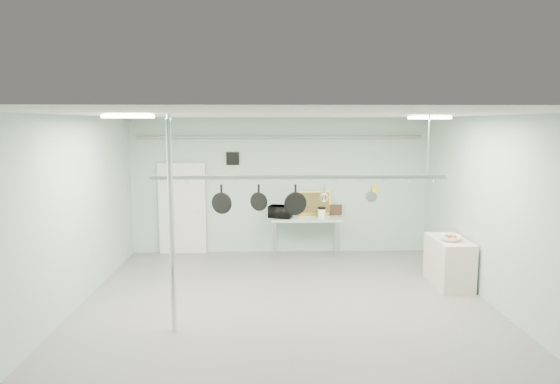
{
  "coord_description": "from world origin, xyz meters",
  "views": [
    {
      "loc": [
        -0.34,
        -7.71,
        3.06
      ],
      "look_at": [
        -0.08,
        1.0,
        1.86
      ],
      "focal_mm": 32.0,
      "sensor_mm": 36.0,
      "label": 1
    }
  ],
  "objects_px": {
    "skillet_left": "(222,199)",
    "skillet_mid": "(259,197)",
    "prep_table": "(306,221)",
    "coffee_canister": "(322,213)",
    "fruit_bowl": "(450,238)",
    "skillet_right": "(295,200)",
    "pot_rack": "(299,175)",
    "microwave": "(281,212)",
    "side_cabinet": "(449,262)",
    "chrome_pole": "(171,226)"
  },
  "relations": [
    {
      "from": "fruit_bowl",
      "to": "skillet_mid",
      "type": "distance_m",
      "value": 3.78
    },
    {
      "from": "skillet_right",
      "to": "skillet_left",
      "type": "bearing_deg",
      "value": 167.23
    },
    {
      "from": "coffee_canister",
      "to": "prep_table",
      "type": "bearing_deg",
      "value": 173.13
    },
    {
      "from": "microwave",
      "to": "fruit_bowl",
      "type": "relative_size",
      "value": 1.27
    },
    {
      "from": "skillet_left",
      "to": "skillet_mid",
      "type": "distance_m",
      "value": 0.6
    },
    {
      "from": "prep_table",
      "to": "skillet_right",
      "type": "bearing_deg",
      "value": -97.77
    },
    {
      "from": "skillet_right",
      "to": "fruit_bowl",
      "type": "bearing_deg",
      "value": 4.93
    },
    {
      "from": "skillet_right",
      "to": "coffee_canister",
      "type": "bearing_deg",
      "value": 63.33
    },
    {
      "from": "prep_table",
      "to": "coffee_canister",
      "type": "xyz_separation_m",
      "value": [
        0.36,
        -0.04,
        0.18
      ]
    },
    {
      "from": "chrome_pole",
      "to": "prep_table",
      "type": "relative_size",
      "value": 2.0
    },
    {
      "from": "prep_table",
      "to": "fruit_bowl",
      "type": "bearing_deg",
      "value": -43.45
    },
    {
      "from": "prep_table",
      "to": "pot_rack",
      "type": "xyz_separation_m",
      "value": [
        -0.4,
        -3.3,
        1.4
      ]
    },
    {
      "from": "microwave",
      "to": "skillet_mid",
      "type": "relative_size",
      "value": 1.23
    },
    {
      "from": "pot_rack",
      "to": "microwave",
      "type": "distance_m",
      "value": 3.5
    },
    {
      "from": "side_cabinet",
      "to": "skillet_mid",
      "type": "bearing_deg",
      "value": -163.0
    },
    {
      "from": "fruit_bowl",
      "to": "skillet_left",
      "type": "xyz_separation_m",
      "value": [
        -4.14,
        -0.94,
        0.9
      ]
    },
    {
      "from": "skillet_left",
      "to": "skillet_mid",
      "type": "xyz_separation_m",
      "value": [
        0.6,
        0.0,
        0.03
      ]
    },
    {
      "from": "chrome_pole",
      "to": "microwave",
      "type": "distance_m",
      "value": 4.56
    },
    {
      "from": "pot_rack",
      "to": "fruit_bowl",
      "type": "xyz_separation_m",
      "value": [
        2.89,
        0.94,
        -1.28
      ]
    },
    {
      "from": "prep_table",
      "to": "skillet_left",
      "type": "bearing_deg",
      "value": -116.58
    },
    {
      "from": "skillet_mid",
      "to": "coffee_canister",
      "type": "bearing_deg",
      "value": 92.64
    },
    {
      "from": "fruit_bowl",
      "to": "skillet_right",
      "type": "bearing_deg",
      "value": -162.3
    },
    {
      "from": "microwave",
      "to": "fruit_bowl",
      "type": "height_order",
      "value": "microwave"
    },
    {
      "from": "chrome_pole",
      "to": "pot_rack",
      "type": "distance_m",
      "value": 2.19
    },
    {
      "from": "fruit_bowl",
      "to": "skillet_left",
      "type": "distance_m",
      "value": 4.34
    },
    {
      "from": "skillet_mid",
      "to": "chrome_pole",
      "type": "bearing_deg",
      "value": -118.34
    },
    {
      "from": "side_cabinet",
      "to": "skillet_mid",
      "type": "distance_m",
      "value": 4.02
    },
    {
      "from": "skillet_left",
      "to": "skillet_right",
      "type": "height_order",
      "value": "same"
    },
    {
      "from": "pot_rack",
      "to": "skillet_mid",
      "type": "xyz_separation_m",
      "value": [
        -0.65,
        0.0,
        -0.35
      ]
    },
    {
      "from": "microwave",
      "to": "skillet_right",
      "type": "bearing_deg",
      "value": 110.54
    },
    {
      "from": "prep_table",
      "to": "side_cabinet",
      "type": "distance_m",
      "value": 3.39
    },
    {
      "from": "chrome_pole",
      "to": "side_cabinet",
      "type": "xyz_separation_m",
      "value": [
        4.85,
        2.0,
        -1.15
      ]
    },
    {
      "from": "pot_rack",
      "to": "skillet_right",
      "type": "distance_m",
      "value": 0.4
    },
    {
      "from": "chrome_pole",
      "to": "skillet_mid",
      "type": "height_order",
      "value": "chrome_pole"
    },
    {
      "from": "skillet_mid",
      "to": "fruit_bowl",
      "type": "bearing_deg",
      "value": 40.81
    },
    {
      "from": "microwave",
      "to": "skillet_right",
      "type": "height_order",
      "value": "skillet_right"
    },
    {
      "from": "side_cabinet",
      "to": "fruit_bowl",
      "type": "xyz_separation_m",
      "value": [
        -0.06,
        -0.16,
        0.5
      ]
    },
    {
      "from": "pot_rack",
      "to": "coffee_canister",
      "type": "bearing_deg",
      "value": 76.93
    },
    {
      "from": "prep_table",
      "to": "fruit_bowl",
      "type": "distance_m",
      "value": 3.44
    },
    {
      "from": "prep_table",
      "to": "skillet_right",
      "type": "distance_m",
      "value": 3.48
    },
    {
      "from": "chrome_pole",
      "to": "coffee_canister",
      "type": "xyz_separation_m",
      "value": [
        2.66,
        4.16,
        -0.59
      ]
    },
    {
      "from": "skillet_mid",
      "to": "side_cabinet",
      "type": "bearing_deg",
      "value": 42.95
    },
    {
      "from": "coffee_canister",
      "to": "side_cabinet",
      "type": "bearing_deg",
      "value": -44.52
    },
    {
      "from": "coffee_canister",
      "to": "pot_rack",
      "type": "bearing_deg",
      "value": -103.07
    },
    {
      "from": "chrome_pole",
      "to": "side_cabinet",
      "type": "distance_m",
      "value": 5.37
    },
    {
      "from": "prep_table",
      "to": "coffee_canister",
      "type": "distance_m",
      "value": 0.4
    },
    {
      "from": "microwave",
      "to": "skillet_right",
      "type": "distance_m",
      "value": 3.39
    },
    {
      "from": "coffee_canister",
      "to": "skillet_left",
      "type": "distance_m",
      "value": 3.92
    },
    {
      "from": "prep_table",
      "to": "pot_rack",
      "type": "height_order",
      "value": "pot_rack"
    },
    {
      "from": "pot_rack",
      "to": "fruit_bowl",
      "type": "height_order",
      "value": "pot_rack"
    }
  ]
}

